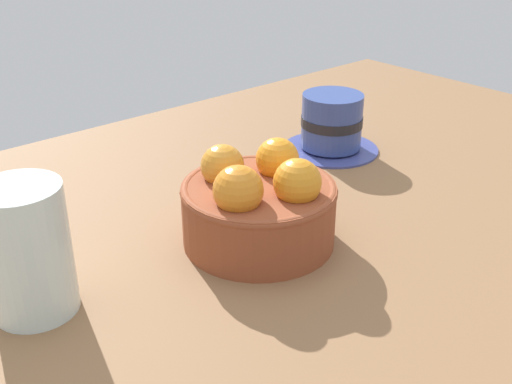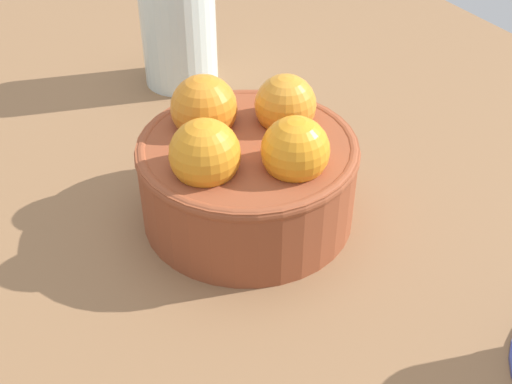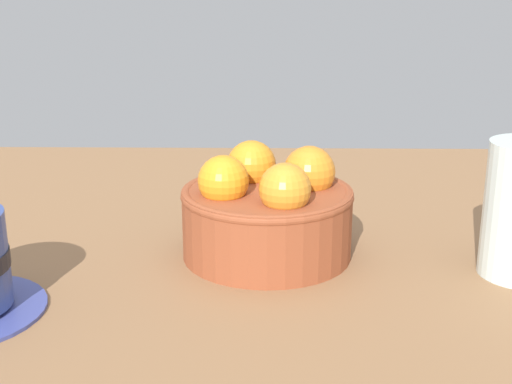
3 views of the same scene
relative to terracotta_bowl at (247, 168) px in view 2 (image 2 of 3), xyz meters
The scene contains 3 objects.
ground_plane 6.77cm from the terracotta_bowl, 122.46° to the right, with size 133.51×83.28×4.96cm, color brown.
terracotta_bowl is the anchor object (origin of this frame).
water_glass 22.37cm from the terracotta_bowl, 10.20° to the right, with size 7.22×7.22×11.69cm, color silver.
Camera 2 is at (-33.66, 17.15, 31.20)cm, focal length 45.84 mm.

